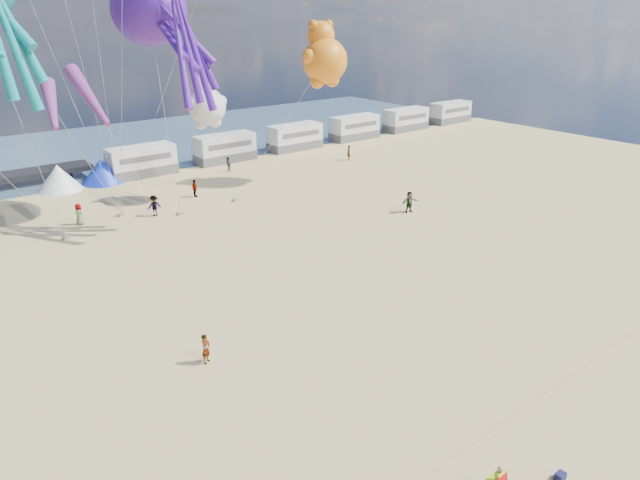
{
  "coord_description": "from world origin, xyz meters",
  "views": [
    {
      "loc": [
        -14.63,
        -15.02,
        15.57
      ],
      "look_at": [
        1.98,
        6.0,
        4.74
      ],
      "focal_mm": 32.0,
      "sensor_mm": 36.0,
      "label": 1
    }
  ],
  "objects": [
    {
      "name": "sandbag_c",
      "position": [
        9.1,
        27.01,
        0.11
      ],
      "size": [
        0.5,
        0.35,
        0.22
      ],
      "primitive_type": "cube",
      "color": "gray",
      "rests_on": "ground"
    },
    {
      "name": "tent_white",
      "position": [
        -2.0,
        40.0,
        1.2
      ],
      "size": [
        4.0,
        4.0,
        2.4
      ],
      "primitive_type": "cone",
      "color": "white",
      "rests_on": "ground"
    },
    {
      "name": "ground",
      "position": [
        0.0,
        0.0,
        0.0
      ],
      "size": [
        120.0,
        120.0,
        0.0
      ],
      "primitive_type": "plane",
      "color": "#DDC37F",
      "rests_on": "ground"
    },
    {
      "name": "motorhome_3",
      "position": [
        34.5,
        40.0,
        1.5
      ],
      "size": [
        6.6,
        2.5,
        3.0
      ],
      "primitive_type": "cube",
      "color": "silver",
      "rests_on": "ground"
    },
    {
      "name": "kite_panda",
      "position": [
        7.86,
        28.65,
        8.09
      ],
      "size": [
        3.97,
        3.76,
        5.32
      ],
      "primitive_type": null,
      "rotation": [
        0.0,
        0.0,
        0.06
      ],
      "color": "silver"
    },
    {
      "name": "sandbag_e",
      "position": [
        -0.22,
        29.35,
        0.11
      ],
      "size": [
        0.5,
        0.35,
        0.22
      ],
      "primitive_type": "cube",
      "color": "gray",
      "rests_on": "ground"
    },
    {
      "name": "beachgoer_5",
      "position": [
        26.54,
        31.95,
        0.82
      ],
      "size": [
        1.08,
        1.59,
        1.65
      ],
      "primitive_type": "imported",
      "rotation": [
        0.0,
        0.0,
        4.29
      ],
      "color": "#7F6659",
      "rests_on": "ground"
    },
    {
      "name": "motorhome_4",
      "position": [
        44.0,
        40.0,
        1.5
      ],
      "size": [
        6.6,
        2.5,
        3.0
      ],
      "primitive_type": "cube",
      "color": "silver",
      "rests_on": "ground"
    },
    {
      "name": "beachgoer_4",
      "position": [
        18.86,
        15.48,
        0.89
      ],
      "size": [
        1.1,
        0.61,
        1.77
      ],
      "primitive_type": "imported",
      "rotation": [
        0.0,
        0.0,
        6.1
      ],
      "color": "#7F6659",
      "rests_on": "ground"
    },
    {
      "name": "kite_octopus_purple",
      "position": [
        3.56,
        28.51,
        15.56
      ],
      "size": [
        8.27,
        11.11,
        11.67
      ],
      "primitive_type": null,
      "rotation": [
        0.0,
        0.0,
        0.43
      ],
      "color": "#4A1799"
    },
    {
      "name": "windsock_mid",
      "position": [
        -3.61,
        21.95,
        10.64
      ],
      "size": [
        1.01,
        6.2,
        6.2
      ],
      "primitive_type": null,
      "rotation": [
        0.0,
        0.0,
        0.0
      ],
      "color": "red"
    },
    {
      "name": "beachgoer_1",
      "position": [
        13.55,
        35.94,
        0.75
      ],
      "size": [
        0.59,
        0.8,
        1.51
      ],
      "primitive_type": "imported",
      "rotation": [
        0.0,
        0.0,
        4.87
      ],
      "color": "#7F6659",
      "rests_on": "ground"
    },
    {
      "name": "tent_blue",
      "position": [
        2.0,
        40.0,
        1.2
      ],
      "size": [
        4.0,
        4.0,
        2.4
      ],
      "primitive_type": "cone",
      "color": "#1933CC",
      "rests_on": "ground"
    },
    {
      "name": "motorhome_0",
      "position": [
        6.0,
        40.0,
        1.5
      ],
      "size": [
        6.6,
        2.5,
        3.0
      ],
      "primitive_type": "cube",
      "color": "silver",
      "rests_on": "ground"
    },
    {
      "name": "cooler_navy",
      "position": [
        1.79,
        -8.05,
        0.15
      ],
      "size": [
        0.38,
        0.28,
        0.3
      ],
      "primitive_type": "cube",
      "color": "#161946",
      "rests_on": "ground"
    },
    {
      "name": "motorhome_2",
      "position": [
        25.0,
        40.0,
        1.5
      ],
      "size": [
        6.6,
        2.5,
        3.0
      ],
      "primitive_type": "cube",
      "color": "silver",
      "rests_on": "ground"
    },
    {
      "name": "motorhome_5",
      "position": [
        53.5,
        40.0,
        1.5
      ],
      "size": [
        6.6,
        2.5,
        3.0
      ],
      "primitive_type": "cube",
      "color": "silver",
      "rests_on": "ground"
    },
    {
      "name": "motorhome_1",
      "position": [
        15.5,
        40.0,
        1.5
      ],
      "size": [
        6.6,
        2.5,
        3.0
      ],
      "primitive_type": "cube",
      "color": "silver",
      "rests_on": "ground"
    },
    {
      "name": "water",
      "position": [
        0.0,
        55.0,
        0.02
      ],
      "size": [
        120.0,
        120.0,
        0.0
      ],
      "primitive_type": "plane",
      "color": "#38566C",
      "rests_on": "ground"
    },
    {
      "name": "sandbag_a",
      "position": [
        -5.22,
        26.87,
        0.11
      ],
      "size": [
        0.5,
        0.35,
        0.22
      ],
      "primitive_type": "cube",
      "color": "gray",
      "rests_on": "ground"
    },
    {
      "name": "beachgoer_0",
      "position": [
        -3.44,
        29.39,
        0.84
      ],
      "size": [
        0.59,
        0.72,
        1.69
      ],
      "primitive_type": "imported",
      "rotation": [
        0.0,
        0.0,
        1.92
      ],
      "color": "#7F6659",
      "rests_on": "ground"
    },
    {
      "name": "beachgoer_2",
      "position": [
        1.98,
        27.7,
        0.87
      ],
      "size": [
        0.89,
        0.72,
        1.73
      ],
      "primitive_type": "imported",
      "rotation": [
        0.0,
        0.0,
        3.06
      ],
      "color": "#7F6659",
      "rests_on": "ground"
    },
    {
      "name": "beachgoer_3",
      "position": [
        6.89,
        30.29,
        0.79
      ],
      "size": [
        0.64,
        1.05,
        1.58
      ],
      "primitive_type": "imported",
      "rotation": [
        0.0,
        0.0,
        1.52
      ],
      "color": "#7F6659",
      "rests_on": "ground"
    },
    {
      "name": "kite_teddy_orange",
      "position": [
        19.29,
        27.2,
        11.29
      ],
      "size": [
        5.83,
        5.61,
        7.0
      ],
      "primitive_type": null,
      "rotation": [
        0.0,
        0.0,
        -0.21
      ],
      "color": "orange"
    },
    {
      "name": "standing_person",
      "position": [
        -4.62,
        6.33,
        0.76
      ],
      "size": [
        0.66,
        0.61,
        1.51
      ],
      "primitive_type": "imported",
      "rotation": [
        0.0,
        0.0,
        0.59
      ],
      "color": "tan",
      "rests_on": "ground"
    },
    {
      "name": "sandbag_b",
      "position": [
        3.71,
        26.68,
        0.11
      ],
      "size": [
        0.5,
        0.35,
        0.22
      ],
      "primitive_type": "cube",
      "color": "gray",
      "rests_on": "ground"
    },
    {
      "name": "sandbag_d",
      "position": [
        2.88,
        29.71,
        0.11
      ],
      "size": [
        0.5,
        0.35,
        0.22
      ],
      "primitive_type": "cube",
      "color": "gray",
      "rests_on": "ground"
    },
    {
      "name": "windsock_right",
      "position": [
        -5.99,
        21.31,
        10.4
      ],
      "size": [
        1.9,
        4.59,
        4.5
      ],
      "primitive_type": null,
      "rotation": [
        0.0,
        0.0,
        -0.23
      ],
      "color": "red"
    },
    {
      "name": "rope_line",
      "position": [
        0.0,
        -5.0,
        0.02
      ],
      "size": [
        34.0,
        0.03,
        0.03
      ],
      "primitive_type": "cylinder",
      "rotation": [
        0.0,
        1.57,
        0.0
      ],
      "color": "#F2338C",
      "rests_on": "ground"
    }
  ]
}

